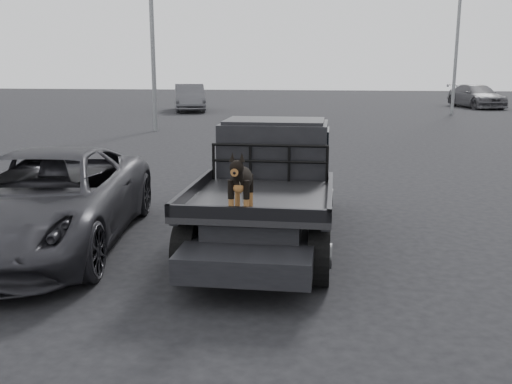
% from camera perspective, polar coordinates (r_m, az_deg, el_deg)
% --- Properties ---
extents(ground, '(120.00, 120.00, 0.00)m').
position_cam_1_polar(ground, '(6.90, 4.11, -10.17)').
color(ground, black).
rests_on(ground, ground).
extents(flatbed_ute, '(2.00, 5.40, 0.92)m').
position_cam_1_polar(flatbed_ute, '(8.73, 1.20, -2.08)').
color(flatbed_ute, black).
rests_on(flatbed_ute, ground).
extents(ute_cab, '(1.72, 1.30, 0.88)m').
position_cam_1_polar(ute_cab, '(9.48, 1.88, 4.63)').
color(ute_cab, black).
rests_on(ute_cab, flatbed_ute).
extents(headache_rack, '(1.80, 0.08, 0.55)m').
position_cam_1_polar(headache_rack, '(8.77, 1.37, 2.90)').
color(headache_rack, black).
rests_on(headache_rack, flatbed_ute).
extents(dog, '(0.32, 0.60, 0.74)m').
position_cam_1_polar(dog, '(6.74, -1.50, 0.82)').
color(dog, black).
rests_on(dog, flatbed_ute).
extents(parked_suv, '(3.05, 5.41, 1.43)m').
position_cam_1_polar(parked_suv, '(9.00, -20.36, -0.75)').
color(parked_suv, '#28282D').
rests_on(parked_suv, ground).
extents(distant_car_a, '(3.02, 5.17, 1.61)m').
position_cam_1_polar(distant_car_a, '(35.20, -6.65, 9.36)').
color(distant_car_a, '#48484C').
rests_on(distant_car_a, ground).
extents(distant_car_b, '(3.37, 5.54, 1.50)m').
position_cam_1_polar(distant_car_b, '(40.47, 21.18, 8.93)').
color(distant_car_b, '#49484D').
rests_on(distant_car_b, ground).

